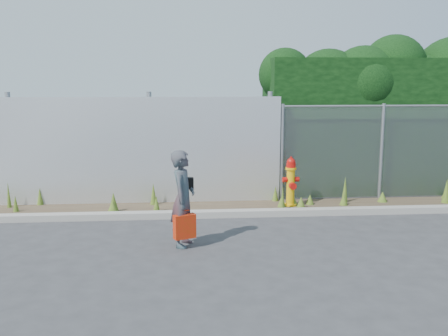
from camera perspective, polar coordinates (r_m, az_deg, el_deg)
name	(u,v)px	position (r m, az deg, el deg)	size (l,w,h in m)	color
ground	(251,248)	(7.72, 3.09, -9.10)	(80.00, 80.00, 0.00)	#343336
curb	(238,213)	(9.41, 1.63, -5.20)	(16.00, 0.22, 0.12)	gray
weed_strip	(200,204)	(9.97, -2.79, -4.11)	(16.00, 1.32, 0.55)	#433526
corrugated_fence	(73,151)	(10.58, -16.84, 1.83)	(8.50, 0.21, 2.30)	silver
chainlink_fence	(429,151)	(11.59, 22.36, 1.82)	(6.50, 0.07, 2.05)	gray
hedge	(415,105)	(12.45, 21.00, 6.76)	(7.50, 1.88, 3.55)	black
fire_hydrant	(291,183)	(10.13, 7.63, -1.66)	(0.34, 0.31, 1.02)	#E5AC0C
woman	(183,199)	(7.65, -4.71, -3.50)	(0.54, 0.36, 1.49)	#11646B
red_tote_bag	(185,226)	(7.59, -4.53, -6.67)	(0.33, 0.12, 0.44)	#A53009
black_shoulder_bag	(186,183)	(7.71, -4.34, -1.71)	(0.22, 0.09, 0.17)	black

